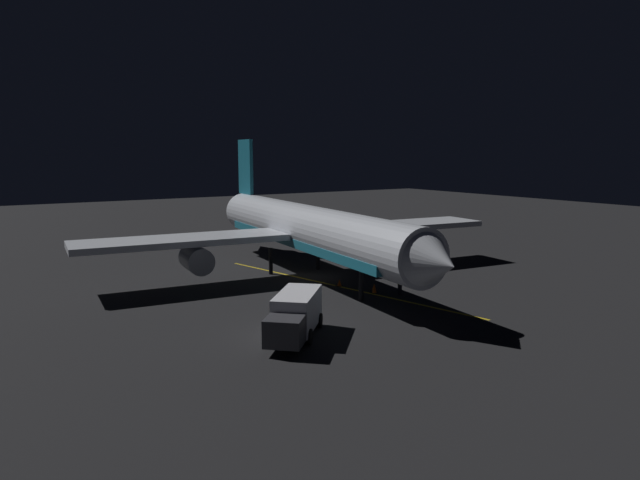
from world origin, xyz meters
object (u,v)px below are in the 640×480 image
at_px(traffic_cone_near_left, 374,287).
at_px(traffic_cone_near_right, 339,283).
at_px(airliner, 304,229).
at_px(ground_crew_worker, 400,283).
at_px(catering_truck, 384,252).
at_px(traffic_cone_under_wing, 374,290).
at_px(baggage_truck, 295,316).

distance_m(traffic_cone_near_left, traffic_cone_near_right, 3.06).
relative_size(airliner, ground_crew_worker, 22.56).
relative_size(catering_truck, traffic_cone_near_left, 10.52).
bearing_deg(traffic_cone_near_left, traffic_cone_under_wing, 53.62).
distance_m(catering_truck, traffic_cone_near_right, 9.79).
distance_m(airliner, traffic_cone_under_wing, 9.09).
height_order(ground_crew_worker, traffic_cone_near_right, ground_crew_worker).
height_order(catering_truck, traffic_cone_under_wing, catering_truck).
bearing_deg(catering_truck, airliner, 0.28).
relative_size(baggage_truck, ground_crew_worker, 3.49).
height_order(airliner, catering_truck, airliner).
xyz_separation_m(catering_truck, traffic_cone_near_left, (7.05, 7.55, -1.06)).
xyz_separation_m(catering_truck, traffic_cone_near_right, (8.45, 4.83, -1.06)).
bearing_deg(traffic_cone_near_right, baggage_truck, 44.67).
distance_m(baggage_truck, catering_truck, 22.88).
relative_size(airliner, traffic_cone_under_wing, 71.36).
bearing_deg(ground_crew_worker, traffic_cone_under_wing, -50.28).
relative_size(airliner, baggage_truck, 6.45).
relative_size(baggage_truck, traffic_cone_near_right, 11.06).
distance_m(airliner, traffic_cone_near_left, 8.63).
height_order(baggage_truck, traffic_cone_under_wing, baggage_truck).
xyz_separation_m(ground_crew_worker, traffic_cone_under_wing, (1.24, -1.50, -0.64)).
distance_m(baggage_truck, traffic_cone_under_wing, 12.10).
height_order(airliner, ground_crew_worker, airliner).
xyz_separation_m(traffic_cone_near_left, traffic_cone_near_right, (1.40, -2.72, 0.00)).
distance_m(airliner, baggage_truck, 17.04).
bearing_deg(traffic_cone_near_right, airliner, -85.00).
height_order(airliner, baggage_truck, airliner).
xyz_separation_m(airliner, traffic_cone_under_wing, (-1.37, 8.13, -3.84)).
bearing_deg(catering_truck, traffic_cone_under_wing, 47.45).
height_order(catering_truck, traffic_cone_near_left, catering_truck).
bearing_deg(catering_truck, traffic_cone_near_right, 29.75).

